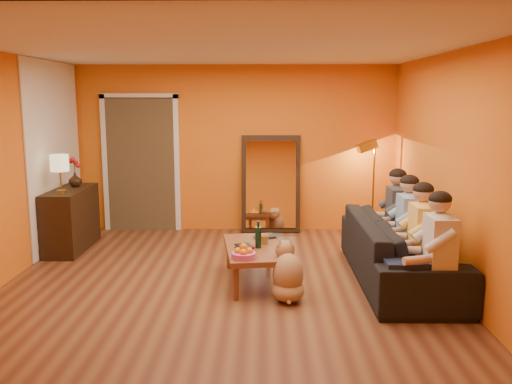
{
  "coord_description": "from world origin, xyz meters",
  "views": [
    {
      "loc": [
        0.45,
        -5.76,
        2.09
      ],
      "look_at": [
        0.35,
        0.5,
        1.0
      ],
      "focal_mm": 38.0,
      "sensor_mm": 36.0,
      "label": 1
    }
  ],
  "objects_px": {
    "person_far_left": "(439,254)",
    "sofa": "(399,250)",
    "mirror_frame": "(271,184)",
    "sideboard": "(71,219)",
    "vase": "(75,180)",
    "table_lamp": "(60,174)",
    "wine_bottle": "(258,234)",
    "coffee_table": "(254,264)",
    "person_far_right": "(398,217)",
    "person_mid_left": "(423,239)",
    "floor_lamp": "(373,190)",
    "tumbler": "(264,239)",
    "dog": "(288,270)",
    "person_mid_right": "(409,227)",
    "laptop": "(269,238)"
  },
  "relations": [
    {
      "from": "person_far_left",
      "to": "sofa",
      "type": "bearing_deg",
      "value": 97.41
    },
    {
      "from": "mirror_frame",
      "to": "sideboard",
      "type": "distance_m",
      "value": 3.01
    },
    {
      "from": "sofa",
      "to": "vase",
      "type": "distance_m",
      "value": 4.54
    },
    {
      "from": "table_lamp",
      "to": "wine_bottle",
      "type": "height_order",
      "value": "table_lamp"
    },
    {
      "from": "coffee_table",
      "to": "person_far_right",
      "type": "bearing_deg",
      "value": 14.58
    },
    {
      "from": "person_far_left",
      "to": "wine_bottle",
      "type": "relative_size",
      "value": 3.94
    },
    {
      "from": "coffee_table",
      "to": "person_mid_left",
      "type": "distance_m",
      "value": 1.88
    },
    {
      "from": "table_lamp",
      "to": "floor_lamp",
      "type": "xyz_separation_m",
      "value": [
        4.34,
        1.1,
        -0.39
      ]
    },
    {
      "from": "tumbler",
      "to": "person_far_right",
      "type": "bearing_deg",
      "value": 20.05
    },
    {
      "from": "floor_lamp",
      "to": "coffee_table",
      "type": "bearing_deg",
      "value": -137.52
    },
    {
      "from": "person_far_left",
      "to": "person_mid_left",
      "type": "bearing_deg",
      "value": 90.0
    },
    {
      "from": "dog",
      "to": "person_far_left",
      "type": "bearing_deg",
      "value": -38.42
    },
    {
      "from": "wine_bottle",
      "to": "person_mid_right",
      "type": "bearing_deg",
      "value": 7.59
    },
    {
      "from": "dog",
      "to": "laptop",
      "type": "distance_m",
      "value": 0.91
    },
    {
      "from": "wine_bottle",
      "to": "laptop",
      "type": "distance_m",
      "value": 0.44
    },
    {
      "from": "sofa",
      "to": "laptop",
      "type": "height_order",
      "value": "sofa"
    },
    {
      "from": "mirror_frame",
      "to": "tumbler",
      "type": "height_order",
      "value": "mirror_frame"
    },
    {
      "from": "vase",
      "to": "floor_lamp",
      "type": "bearing_deg",
      "value": 7.22
    },
    {
      "from": "person_far_left",
      "to": "table_lamp",
      "type": "bearing_deg",
      "value": 155.83
    },
    {
      "from": "laptop",
      "to": "person_far_right",
      "type": "bearing_deg",
      "value": -9.76
    },
    {
      "from": "sideboard",
      "to": "tumbler",
      "type": "relative_size",
      "value": 10.56
    },
    {
      "from": "person_far_right",
      "to": "laptop",
      "type": "height_order",
      "value": "person_far_right"
    },
    {
      "from": "sofa",
      "to": "coffee_table",
      "type": "xyz_separation_m",
      "value": [
        -1.67,
        -0.08,
        -0.15
      ]
    },
    {
      "from": "floor_lamp",
      "to": "tumbler",
      "type": "bearing_deg",
      "value": -137.17
    },
    {
      "from": "sideboard",
      "to": "person_far_right",
      "type": "xyz_separation_m",
      "value": [
        4.37,
        -0.61,
        0.18
      ]
    },
    {
      "from": "coffee_table",
      "to": "laptop",
      "type": "relative_size",
      "value": 3.37
    },
    {
      "from": "mirror_frame",
      "to": "vase",
      "type": "distance_m",
      "value": 2.92
    },
    {
      "from": "person_far_right",
      "to": "mirror_frame",
      "type": "bearing_deg",
      "value": 133.05
    },
    {
      "from": "sideboard",
      "to": "person_mid_left",
      "type": "xyz_separation_m",
      "value": [
        4.37,
        -1.71,
        0.18
      ]
    },
    {
      "from": "dog",
      "to": "person_far_left",
      "type": "height_order",
      "value": "person_far_left"
    },
    {
      "from": "floor_lamp",
      "to": "wine_bottle",
      "type": "xyz_separation_m",
      "value": [
        -1.72,
        -2.19,
        -0.14
      ]
    },
    {
      "from": "person_mid_right",
      "to": "wine_bottle",
      "type": "relative_size",
      "value": 3.94
    },
    {
      "from": "floor_lamp",
      "to": "dog",
      "type": "distance_m",
      "value": 3.05
    },
    {
      "from": "table_lamp",
      "to": "wine_bottle",
      "type": "xyz_separation_m",
      "value": [
        2.62,
        -1.09,
        -0.53
      ]
    },
    {
      "from": "dog",
      "to": "wine_bottle",
      "type": "bearing_deg",
      "value": 99.97
    },
    {
      "from": "sideboard",
      "to": "wine_bottle",
      "type": "relative_size",
      "value": 3.81
    },
    {
      "from": "laptop",
      "to": "sideboard",
      "type": "bearing_deg",
      "value": 137.06
    },
    {
      "from": "person_far_left",
      "to": "laptop",
      "type": "distance_m",
      "value": 2.06
    },
    {
      "from": "floor_lamp",
      "to": "person_far_right",
      "type": "bearing_deg",
      "value": -96.77
    },
    {
      "from": "person_mid_left",
      "to": "tumbler",
      "type": "distance_m",
      "value": 1.75
    },
    {
      "from": "coffee_table",
      "to": "laptop",
      "type": "xyz_separation_m",
      "value": [
        0.18,
        0.35,
        0.22
      ]
    },
    {
      "from": "dog",
      "to": "coffee_table",
      "type": "bearing_deg",
      "value": 101.24
    },
    {
      "from": "dog",
      "to": "tumbler",
      "type": "height_order",
      "value": "dog"
    },
    {
      "from": "coffee_table",
      "to": "vase",
      "type": "distance_m",
      "value": 3.11
    },
    {
      "from": "table_lamp",
      "to": "dog",
      "type": "xyz_separation_m",
      "value": [
        2.94,
        -1.58,
        -0.79
      ]
    },
    {
      "from": "sofa",
      "to": "person_mid_right",
      "type": "bearing_deg",
      "value": -52.43
    },
    {
      "from": "tumbler",
      "to": "person_mid_right",
      "type": "bearing_deg",
      "value": 2.15
    },
    {
      "from": "table_lamp",
      "to": "person_far_right",
      "type": "bearing_deg",
      "value": -4.07
    },
    {
      "from": "table_lamp",
      "to": "dog",
      "type": "relative_size",
      "value": 0.81
    },
    {
      "from": "person_mid_left",
      "to": "floor_lamp",
      "type": "bearing_deg",
      "value": 90.68
    }
  ]
}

